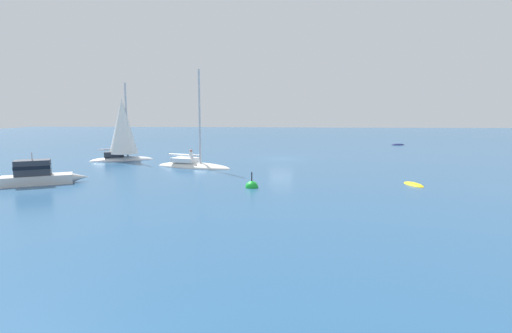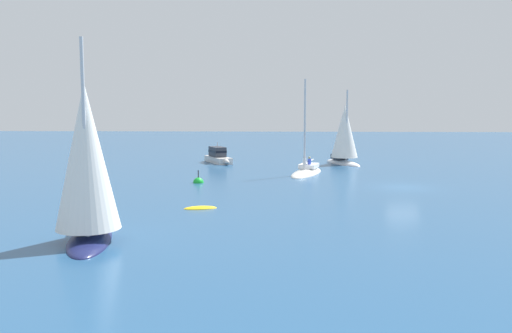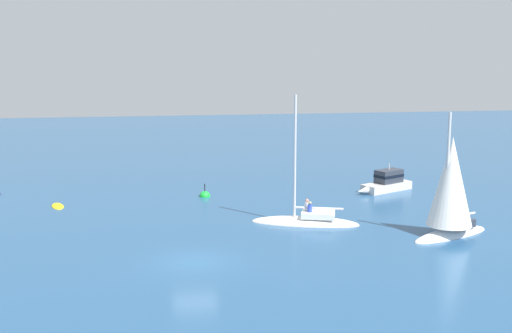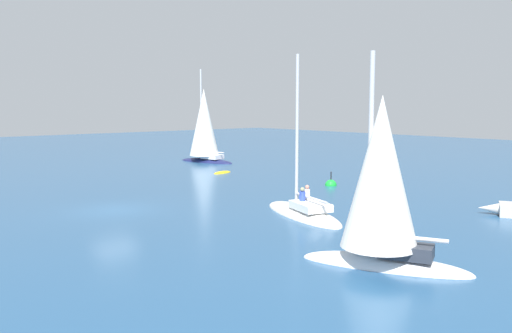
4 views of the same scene
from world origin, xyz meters
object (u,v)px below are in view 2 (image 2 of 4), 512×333
launch (218,156)px  ketch (87,169)px  yacht (307,172)px  rib (200,209)px  channel_buoy (198,183)px  sailboat (344,137)px

launch → ketch: bearing=-31.8°
launch → yacht: 12.95m
rib → channel_buoy: size_ratio=1.52×
yacht → channel_buoy: yacht is taller
sailboat → yacht: bearing=-53.1°
sailboat → yacht: 9.90m
rib → channel_buoy: bearing=84.3°
yacht → rib: (7.64, 17.55, -0.15)m
launch → ketch: size_ratio=0.54×
launch → channel_buoy: size_ratio=3.68×
rib → yacht: bearing=52.0°
yacht → rib: size_ratio=4.08×
launch → rib: bearing=-24.0°
sailboat → channel_buoy: bearing=-68.5°
ketch → sailboat: bearing=142.2°
sailboat → yacht: size_ratio=0.91×
channel_buoy → ketch: bearing=82.9°
channel_buoy → sailboat: bearing=-133.4°
sailboat → channel_buoy: (13.84, 14.62, -2.96)m
yacht → ketch: (11.89, 26.29, 3.45)m
sailboat → launch: 13.96m
sailboat → yacht: (4.45, 8.38, -2.81)m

